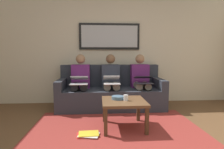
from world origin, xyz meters
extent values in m
cube|color=beige|center=(0.00, -2.60, 1.30)|extent=(6.00, 0.12, 2.60)
cube|color=maroon|center=(0.00, -0.85, 0.00)|extent=(2.60, 1.80, 0.01)
cube|color=#2D333D|center=(0.00, -2.05, 0.21)|extent=(2.20, 0.90, 0.42)
cube|color=#2D333D|center=(0.00, -2.40, 0.66)|extent=(2.20, 0.20, 0.48)
cube|color=#2D333D|center=(-1.03, -2.05, 0.52)|extent=(0.14, 0.90, 0.20)
cube|color=#2D333D|center=(1.03, -2.05, 0.52)|extent=(0.14, 0.90, 0.20)
cube|color=black|center=(0.00, -2.51, 1.55)|extent=(1.39, 0.04, 0.60)
cube|color=#B2B7BC|center=(0.00, -2.48, 1.55)|extent=(1.29, 0.01, 0.50)
cube|color=brown|center=(-0.13, -0.90, 0.41)|extent=(0.66, 0.66, 0.04)
cube|color=#4C331E|center=(-0.42, -0.61, 0.20)|extent=(0.05, 0.05, 0.39)
cube|color=#4C331E|center=(0.17, -0.61, 0.20)|extent=(0.05, 0.05, 0.39)
cube|color=#4C331E|center=(-0.42, -1.19, 0.20)|extent=(0.05, 0.05, 0.39)
cube|color=#4C331E|center=(0.17, -1.19, 0.20)|extent=(0.05, 0.05, 0.39)
cylinder|color=silver|center=(-0.15, -0.88, 0.48)|extent=(0.07, 0.07, 0.09)
cylinder|color=slate|center=(-0.04, -0.98, 0.46)|extent=(0.20, 0.20, 0.05)
cube|color=#66236B|center=(-0.64, -2.15, 0.67)|extent=(0.38, 0.22, 0.50)
sphere|color=#997051|center=(-0.64, -2.15, 1.04)|extent=(0.20, 0.20, 0.20)
cylinder|color=gray|center=(-0.73, -1.94, 0.49)|extent=(0.14, 0.42, 0.14)
cylinder|color=gray|center=(-0.55, -1.94, 0.49)|extent=(0.14, 0.42, 0.14)
cylinder|color=gray|center=(-0.73, -1.73, 0.21)|extent=(0.11, 0.11, 0.42)
cylinder|color=gray|center=(-0.55, -1.73, 0.21)|extent=(0.11, 0.11, 0.42)
cube|color=black|center=(-0.64, -1.73, 0.57)|extent=(0.34, 0.21, 0.01)
cube|color=black|center=(-0.64, -1.86, 0.67)|extent=(0.34, 0.20, 0.07)
cube|color=#A5C6EA|center=(-0.64, -1.86, 0.67)|extent=(0.31, 0.17, 0.05)
cube|color=#2D3342|center=(0.00, -2.15, 0.67)|extent=(0.38, 0.22, 0.50)
sphere|color=brown|center=(0.00, -2.15, 1.04)|extent=(0.20, 0.20, 0.20)
cylinder|color=gray|center=(-0.09, -1.94, 0.49)|extent=(0.14, 0.42, 0.14)
cylinder|color=gray|center=(0.09, -1.94, 0.49)|extent=(0.14, 0.42, 0.14)
cylinder|color=gray|center=(-0.09, -1.73, 0.21)|extent=(0.11, 0.11, 0.42)
cylinder|color=gray|center=(0.09, -1.73, 0.21)|extent=(0.11, 0.11, 0.42)
cube|color=white|center=(0.00, -1.73, 0.57)|extent=(0.32, 0.21, 0.01)
cube|color=white|center=(0.00, -1.88, 0.67)|extent=(0.32, 0.20, 0.10)
cube|color=#A5C6EA|center=(0.00, -1.88, 0.67)|extent=(0.29, 0.17, 0.08)
cube|color=#66236B|center=(0.64, -2.15, 0.67)|extent=(0.38, 0.22, 0.50)
sphere|color=#997051|center=(0.64, -2.15, 1.04)|extent=(0.20, 0.20, 0.20)
cylinder|color=#232328|center=(0.55, -1.94, 0.49)|extent=(0.14, 0.42, 0.14)
cylinder|color=#232328|center=(0.73, -1.94, 0.49)|extent=(0.14, 0.42, 0.14)
cylinder|color=#232328|center=(0.55, -1.73, 0.21)|extent=(0.11, 0.11, 0.42)
cylinder|color=#232328|center=(0.73, -1.73, 0.21)|extent=(0.11, 0.11, 0.42)
cube|color=silver|center=(0.64, -1.73, 0.57)|extent=(0.34, 0.21, 0.01)
cube|color=silver|center=(0.64, -1.87, 0.67)|extent=(0.34, 0.20, 0.09)
cube|color=#A5C6EA|center=(0.64, -1.87, 0.67)|extent=(0.31, 0.17, 0.07)
cube|color=red|center=(0.43, -0.64, 0.01)|extent=(0.30, 0.23, 0.01)
cube|color=white|center=(0.40, -0.62, 0.02)|extent=(0.31, 0.25, 0.01)
cube|color=yellow|center=(0.40, -0.64, 0.03)|extent=(0.29, 0.22, 0.01)
camera|label=1|loc=(0.26, 1.95, 1.13)|focal=30.56mm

